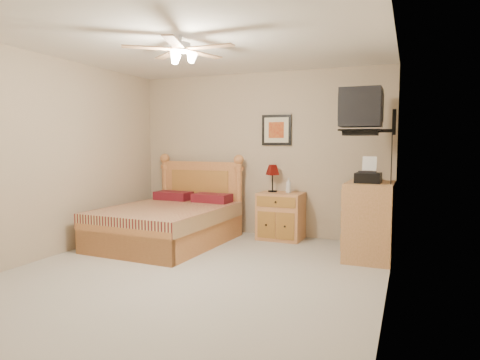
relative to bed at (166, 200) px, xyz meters
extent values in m
plane|color=#A8A398|center=(1.01, -1.12, -0.63)|extent=(4.50, 4.50, 0.00)
cube|color=white|center=(1.01, -1.12, 1.87)|extent=(4.00, 4.50, 0.04)
cube|color=tan|center=(1.01, 1.13, 0.62)|extent=(4.00, 0.04, 2.50)
cube|color=tan|center=(1.01, -3.37, 0.62)|extent=(4.00, 0.04, 2.50)
cube|color=tan|center=(-0.99, -1.12, 0.62)|extent=(0.04, 4.50, 2.50)
cube|color=tan|center=(3.01, -1.12, 0.62)|extent=(0.04, 4.50, 2.50)
cube|color=tan|center=(1.42, 0.88, -0.28)|extent=(0.65, 0.50, 0.69)
imported|color=silver|center=(1.53, 0.89, 0.18)|extent=(0.10, 0.10, 0.22)
cube|color=black|center=(1.28, 1.11, 0.99)|extent=(0.46, 0.04, 0.46)
cube|color=#9E713A|center=(2.74, 0.25, -0.15)|extent=(0.57, 0.81, 0.95)
imported|color=#AC9F8A|center=(2.66, 0.55, 0.33)|extent=(0.27, 0.31, 0.03)
imported|color=tan|center=(2.66, 0.54, 0.36)|extent=(0.18, 0.24, 0.02)
camera|label=1|loc=(3.18, -5.16, 0.80)|focal=32.00mm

